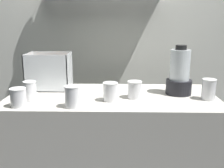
{
  "coord_description": "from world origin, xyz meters",
  "views": [
    {
      "loc": [
        0.04,
        -1.68,
        1.4
      ],
      "look_at": [
        0.0,
        0.0,
        0.98
      ],
      "focal_mm": 41.37,
      "sensor_mm": 36.0,
      "label": 1
    }
  ],
  "objects": [
    {
      "name": "carrot_display_bin",
      "position": [
        -0.46,
        0.18,
        0.98
      ],
      "size": [
        0.31,
        0.22,
        0.26
      ],
      "color": "white",
      "rests_on": "counter"
    },
    {
      "name": "back_wall_unit",
      "position": [
        -0.01,
        0.77,
        1.26
      ],
      "size": [
        2.6,
        0.24,
        2.5
      ],
      "color": "silver",
      "rests_on": "ground_plane"
    },
    {
      "name": "juice_cup_mango_far_left",
      "position": [
        -0.54,
        -0.24,
        0.95
      ],
      "size": [
        0.1,
        0.1,
        0.11
      ],
      "color": "white",
      "rests_on": "counter"
    },
    {
      "name": "counter",
      "position": [
        0.0,
        0.0,
        0.45
      ],
      "size": [
        1.4,
        0.64,
        0.9
      ],
      "primitive_type": "cube",
      "color": "beige",
      "rests_on": "ground_plane"
    },
    {
      "name": "juice_cup_pomegranate_rightmost",
      "position": [
        0.62,
        -0.08,
        0.96
      ],
      "size": [
        0.09,
        0.09,
        0.13
      ],
      "color": "white",
      "rests_on": "counter"
    },
    {
      "name": "juice_cup_orange_far_right",
      "position": [
        0.15,
        -0.05,
        0.95
      ],
      "size": [
        0.1,
        0.1,
        0.11
      ],
      "color": "white",
      "rests_on": "counter"
    },
    {
      "name": "juice_cup_pomegranate_right",
      "position": [
        -0.01,
        -0.12,
        0.95
      ],
      "size": [
        0.1,
        0.1,
        0.12
      ],
      "color": "white",
      "rests_on": "counter"
    },
    {
      "name": "juice_cup_pomegranate_middle",
      "position": [
        -0.23,
        -0.24,
        0.96
      ],
      "size": [
        0.09,
        0.09,
        0.13
      ],
      "color": "white",
      "rests_on": "counter"
    },
    {
      "name": "blender_pitcher",
      "position": [
        0.46,
        0.05,
        1.04
      ],
      "size": [
        0.17,
        0.17,
        0.34
      ],
      "color": "black",
      "rests_on": "counter"
    },
    {
      "name": "juice_cup_carrot_left",
      "position": [
        -0.52,
        -0.12,
        0.96
      ],
      "size": [
        0.08,
        0.08,
        0.12
      ],
      "color": "white",
      "rests_on": "counter"
    }
  ]
}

